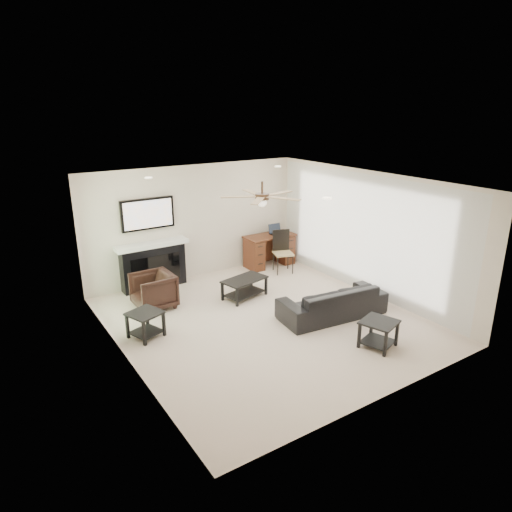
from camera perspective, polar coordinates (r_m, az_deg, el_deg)
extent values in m
plane|color=beige|center=(8.32, 1.09, -8.05)|extent=(5.50, 5.50, 0.00)
cube|color=white|center=(7.55, 1.21, 9.19)|extent=(5.00, 5.50, 0.04)
cube|color=beige|center=(10.15, -7.65, 4.23)|extent=(5.00, 0.04, 2.50)
cube|color=beige|center=(5.94, 16.35, -6.85)|extent=(5.00, 0.04, 2.50)
cube|color=beige|center=(6.84, -16.47, -3.46)|extent=(0.04, 5.50, 2.50)
cube|color=beige|center=(9.43, 13.82, 2.75)|extent=(0.04, 5.50, 2.50)
cube|color=silver|center=(9.46, 13.17, 2.74)|extent=(0.04, 5.10, 2.40)
cube|color=#93BC89|center=(8.33, -19.31, -1.28)|extent=(0.04, 1.80, 2.10)
cylinder|color=#382619|center=(7.67, 0.77, 7.45)|extent=(1.40, 1.40, 0.30)
imported|color=black|center=(8.49, 9.52, -5.60)|extent=(2.06, 1.00, 0.58)
imported|color=black|center=(8.92, -12.70, -4.26)|extent=(0.76, 0.74, 0.68)
cube|color=black|center=(9.19, -1.44, -4.03)|extent=(0.99, 0.69, 0.40)
cube|color=black|center=(7.65, 15.03, -9.39)|extent=(0.65, 0.65, 0.45)
cube|color=black|center=(7.90, -13.63, -8.33)|extent=(0.64, 0.64, 0.45)
cube|color=black|center=(9.68, -12.87, 1.41)|extent=(1.52, 0.34, 1.91)
cube|color=#3C200F|center=(10.95, 1.69, 0.71)|extent=(1.22, 0.56, 0.76)
cube|color=black|center=(10.49, 3.41, 0.49)|extent=(0.54, 0.55, 0.97)
cube|color=black|center=(10.90, 2.64, 3.34)|extent=(0.33, 0.24, 0.23)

